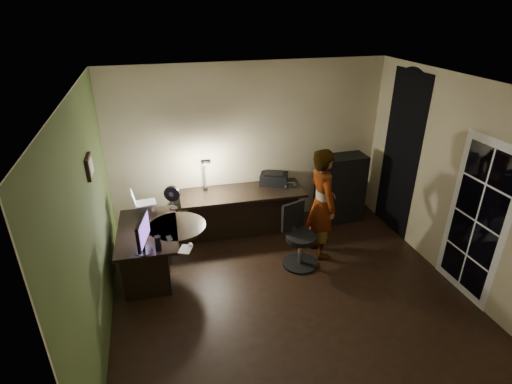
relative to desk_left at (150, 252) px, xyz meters
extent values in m
cube|color=black|center=(1.72, -0.84, -0.37)|extent=(4.50, 4.00, 0.01)
cube|color=silver|center=(1.72, -0.84, 2.34)|extent=(4.50, 4.00, 0.01)
cube|color=tan|center=(1.72, 1.17, 0.98)|extent=(4.50, 0.01, 2.70)
cube|color=tan|center=(1.72, -2.84, 0.98)|extent=(4.50, 0.01, 2.70)
cube|color=tan|center=(-0.54, -0.84, 0.98)|extent=(0.01, 4.00, 2.70)
cube|color=tan|center=(3.97, -0.84, 0.98)|extent=(0.01, 4.00, 2.70)
cube|color=#45592A|center=(-0.52, -0.84, 0.98)|extent=(0.00, 4.00, 2.70)
cube|color=black|center=(3.96, 0.31, 0.93)|extent=(0.01, 0.90, 2.60)
cube|color=white|center=(3.95, -1.39, 0.68)|extent=(0.02, 0.92, 2.10)
cube|color=black|center=(-0.50, -0.39, 1.48)|extent=(0.04, 0.30, 0.25)
cube|color=black|center=(0.00, 0.00, 0.00)|extent=(0.83, 1.31, 0.74)
cube|color=black|center=(1.50, 0.79, 0.00)|extent=(2.00, 0.77, 0.74)
cube|color=black|center=(3.21, 0.78, 0.22)|extent=(0.80, 0.41, 1.19)
cube|color=silver|center=(-0.01, 0.62, 0.41)|extent=(0.26, 0.24, 0.09)
cube|color=silver|center=(-0.01, 0.62, 0.57)|extent=(0.36, 0.34, 0.23)
cube|color=black|center=(-0.05, -0.53, 0.53)|extent=(0.22, 0.53, 0.34)
ellipsoid|color=silver|center=(0.52, -0.53, 0.38)|extent=(0.06, 0.09, 0.03)
cube|color=black|center=(0.27, -0.30, 0.37)|extent=(0.09, 0.14, 0.01)
cube|color=black|center=(-0.01, -0.07, 0.37)|extent=(0.02, 0.12, 0.01)
cylinder|color=black|center=(0.13, -0.53, 0.46)|extent=(0.10, 0.10, 0.20)
cube|color=silver|center=(0.45, -0.60, 0.37)|extent=(0.21, 0.24, 0.01)
cube|color=black|center=(0.39, 0.51, 0.55)|extent=(0.27, 0.21, 0.36)
cube|color=#27588A|center=(2.29, 0.76, 0.42)|extent=(0.21, 0.14, 0.09)
cube|color=black|center=(2.08, 0.97, 0.47)|extent=(0.54, 0.49, 0.20)
cube|color=black|center=(0.94, 0.99, 0.69)|extent=(0.22, 0.32, 0.64)
cube|color=black|center=(2.09, -0.31, 0.09)|extent=(0.66, 0.66, 0.93)
imported|color=#D8A88C|center=(2.47, -0.10, 0.47)|extent=(0.43, 0.62, 1.68)
camera|label=1|loc=(0.22, -4.81, 3.15)|focal=28.00mm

